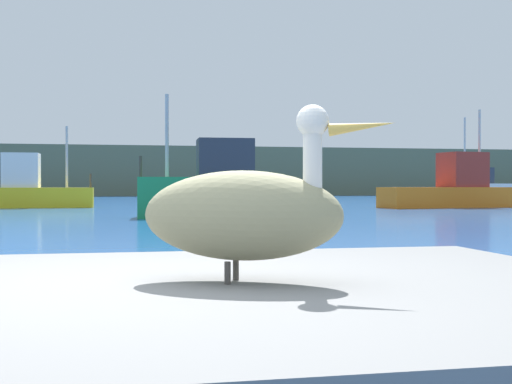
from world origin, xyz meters
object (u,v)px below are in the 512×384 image
at_px(pelican, 245,212).
at_px(fishing_boat_green, 214,188).
at_px(fishing_boat_orange, 451,189).
at_px(fishing_boat_yellow, 25,190).
at_px(fishing_boat_white, 482,189).

relative_size(pelican, fishing_boat_green, 0.25).
bearing_deg(fishing_boat_orange, fishing_boat_yellow, 160.53).
distance_m(fishing_boat_white, fishing_boat_green, 29.00).
bearing_deg(fishing_boat_orange, fishing_boat_green, -157.65).
distance_m(pelican, fishing_boat_orange, 30.66).
relative_size(fishing_boat_white, fishing_boat_green, 1.47).
bearing_deg(pelican, fishing_boat_orange, 85.55).
bearing_deg(fishing_boat_yellow, fishing_boat_green, -57.32).
xyz_separation_m(fishing_boat_white, fishing_boat_green, (-21.32, -19.66, 0.17)).
height_order(fishing_boat_orange, fishing_boat_yellow, fishing_boat_orange).
relative_size(pelican, fishing_boat_orange, 0.17).
bearing_deg(fishing_boat_yellow, fishing_boat_orange, -11.59).
distance_m(pelican, fishing_boat_white, 45.24).
bearing_deg(fishing_boat_green, fishing_boat_white, -135.51).
bearing_deg(fishing_boat_white, fishing_boat_yellow, -8.86).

